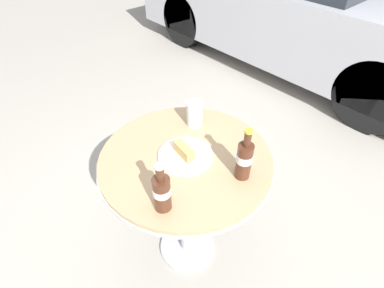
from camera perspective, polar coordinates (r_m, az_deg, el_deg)
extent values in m
plane|color=#A8A093|center=(1.90, -0.90, -18.96)|extent=(30.00, 30.00, 0.00)
cylinder|color=#B7B7BC|center=(1.89, -0.90, -18.81)|extent=(0.32, 0.32, 0.02)
cylinder|color=#B7B7BC|center=(1.59, -1.04, -12.23)|extent=(0.07, 0.07, 0.71)
cylinder|color=#B7B7BC|center=(1.32, -1.23, -3.17)|extent=(0.77, 0.77, 0.01)
cylinder|color=tan|center=(1.31, -1.23, -2.70)|extent=(0.76, 0.76, 0.02)
cylinder|color=#4C2819|center=(1.18, 9.86, -3.25)|extent=(0.06, 0.06, 0.16)
cylinder|color=silver|center=(1.17, 9.97, -2.57)|extent=(0.06, 0.06, 0.04)
cylinder|color=#4C2819|center=(1.11, 10.53, 0.93)|extent=(0.03, 0.03, 0.06)
cylinder|color=gold|center=(1.08, 10.77, 2.44)|extent=(0.03, 0.03, 0.01)
cylinder|color=#4C2819|center=(1.07, -5.73, -9.40)|extent=(0.06, 0.06, 0.15)
cylinder|color=silver|center=(1.06, -5.79, -8.80)|extent=(0.07, 0.07, 0.03)
cylinder|color=#4C2819|center=(1.00, -6.12, -5.65)|extent=(0.03, 0.03, 0.06)
cylinder|color=silver|center=(0.97, -6.27, -4.26)|extent=(0.03, 0.03, 0.01)
cylinder|color=black|center=(1.45, 0.51, 5.38)|extent=(0.07, 0.07, 0.10)
cylinder|color=silver|center=(1.44, 0.51, 5.82)|extent=(0.08, 0.08, 0.12)
cylinder|color=white|center=(1.30, -1.24, -2.30)|extent=(0.24, 0.24, 0.01)
cube|color=white|center=(1.29, -1.25, -2.07)|extent=(0.19, 0.19, 0.00)
cube|color=tan|center=(1.27, -1.45, -1.34)|extent=(0.11, 0.05, 0.05)
cube|color=#B7B7BC|center=(3.94, 20.84, 22.39)|extent=(3.87, 1.76, 0.71)
cylinder|color=black|center=(2.94, 31.45, 7.99)|extent=(0.64, 0.21, 0.64)
cylinder|color=black|center=(4.14, -1.25, 22.58)|extent=(0.64, 0.21, 0.64)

